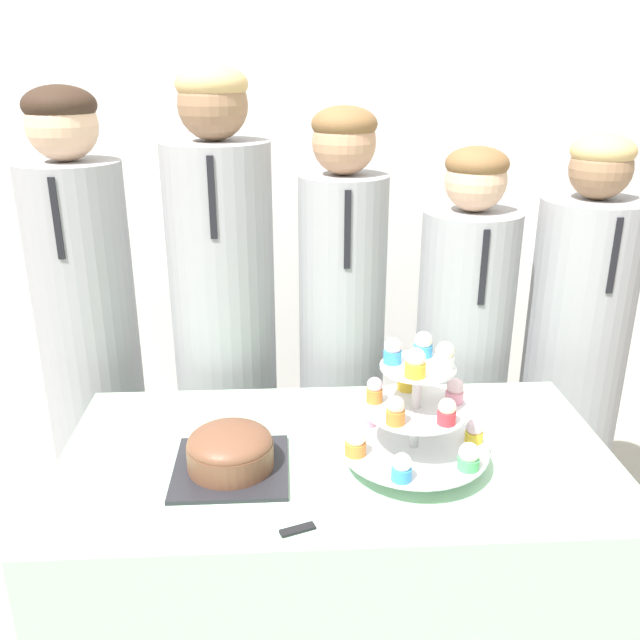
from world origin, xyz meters
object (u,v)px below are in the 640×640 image
Objects in this scene: round_cake at (230,450)px; student_0 at (93,362)px; student_3 at (460,379)px; student_4 at (571,374)px; cake_knife at (318,525)px; cupcake_stand at (415,412)px; student_2 at (341,362)px; student_1 at (226,353)px.

round_cake is 0.16× the size of student_0.
student_0 is at bearing 126.17° from round_cake.
student_4 reaches higher than student_3.
cake_knife is at bearing -52.47° from student_0.
round_cake is 0.96m from student_3.
cake_knife is at bearing -137.93° from cupcake_stand.
student_2 is at bearing -180.00° from student_3.
cupcake_stand reaches higher than round_cake.
student_0 reaches higher than student_4.
cupcake_stand is at bearing -54.30° from student_1.
round_cake is 0.18× the size of student_3.
cake_knife is 0.33m from cupcake_stand.
student_4 is (1.53, -0.00, -0.08)m from student_0.
cake_knife is at bearing -98.06° from student_2.
student_1 reaches higher than round_cake.
student_1 is 1.07× the size of student_2.
student_3 is (1.16, -0.00, -0.09)m from student_0.
student_2 is 0.76m from student_4.
student_1 reaches higher than student_0.
student_4 is (0.76, 0.00, -0.06)m from student_2.
student_1 is 1.13× the size of student_4.
student_1 is (0.41, 0.00, 0.02)m from student_0.
cupcake_stand is 0.21× the size of student_0.
cupcake_stand is (0.41, -0.00, 0.09)m from round_cake.
student_4 is (0.37, 0.00, 0.01)m from student_3.
student_0 is 1.09× the size of student_4.
student_4 reaches higher than round_cake.
student_2 reaches higher than student_3.
student_2 is 0.39m from student_3.
student_2 is (-0.10, 0.65, -0.17)m from cupcake_stand.
student_3 reaches higher than cupcake_stand.
student_4 is at bearing -0.00° from student_1.
cake_knife is 0.89m from student_1.
student_1 reaches higher than student_4.
student_2 is (0.12, 0.85, -0.04)m from cake_knife.
student_1 reaches higher than cupcake_stand.
cupcake_stand is 0.23× the size of student_4.
cupcake_stand is at bearing -113.45° from student_3.
student_3 is at bearing 43.11° from round_cake.
round_cake is at bearing -84.76° from student_1.
student_4 is (1.06, 0.65, -0.14)m from round_cake.
student_3 is (0.75, -0.00, -0.11)m from student_1.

